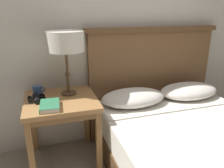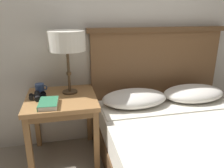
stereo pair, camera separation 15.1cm
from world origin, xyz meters
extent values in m
cube|color=beige|center=(0.00, 0.88, 1.30)|extent=(8.00, 0.06, 2.60)
cube|color=#AD7A47|center=(-0.49, 0.57, 0.58)|extent=(0.58, 0.58, 0.04)
cube|color=brown|center=(-0.49, 0.57, 0.54)|extent=(0.55, 0.55, 0.05)
cube|color=olive|center=(-0.74, 0.31, 0.28)|extent=(0.04, 0.04, 0.57)
cube|color=olive|center=(-0.23, 0.31, 0.28)|extent=(0.04, 0.04, 0.57)
cube|color=olive|center=(-0.74, 0.82, 0.28)|extent=(0.04, 0.04, 0.57)
cube|color=olive|center=(-0.23, 0.82, 0.28)|extent=(0.04, 0.04, 0.57)
cube|color=silver|center=(0.46, -0.16, 0.35)|extent=(1.24, 1.84, 0.22)
cube|color=white|center=(0.46, 0.46, 0.46)|extent=(1.21, 0.28, 0.01)
cube|color=brown|center=(0.46, 0.81, 0.55)|extent=(1.33, 0.06, 1.10)
cube|color=brown|center=(0.46, 0.81, 1.12)|extent=(1.39, 0.10, 0.04)
ellipsoid|color=silver|center=(0.16, 0.57, 0.53)|extent=(0.60, 0.36, 0.15)
ellipsoid|color=silver|center=(0.76, 0.57, 0.53)|extent=(0.60, 0.36, 0.15)
cylinder|color=#4C3823|center=(-0.41, 0.66, 0.61)|extent=(0.13, 0.13, 0.01)
cylinder|color=#4C3823|center=(-0.41, 0.66, 0.80)|extent=(0.02, 0.02, 0.36)
sphere|color=#4C3823|center=(-0.41, 0.66, 0.78)|extent=(0.04, 0.04, 0.04)
cylinder|color=silver|center=(-0.41, 0.66, 1.06)|extent=(0.31, 0.31, 0.16)
cube|color=silver|center=(-0.58, 0.41, 0.62)|extent=(0.15, 0.22, 0.03)
cube|color=#337F56|center=(-0.58, 0.41, 0.64)|extent=(0.15, 0.22, 0.00)
cube|color=#337F56|center=(-0.65, 0.41, 0.62)|extent=(0.02, 0.21, 0.04)
cylinder|color=black|center=(-0.67, 0.54, 0.62)|extent=(0.06, 0.10, 0.04)
cylinder|color=black|center=(-0.63, 0.55, 0.62)|extent=(0.05, 0.02, 0.05)
cylinder|color=black|center=(-0.72, 0.54, 0.62)|extent=(0.04, 0.02, 0.04)
cylinder|color=black|center=(-0.68, 0.61, 0.62)|extent=(0.06, 0.10, 0.04)
cylinder|color=black|center=(-0.63, 0.61, 0.62)|extent=(0.05, 0.02, 0.05)
cylinder|color=black|center=(-0.73, 0.60, 0.62)|extent=(0.04, 0.02, 0.04)
cube|color=black|center=(-0.68, 0.58, 0.63)|extent=(0.06, 0.04, 0.01)
cylinder|color=black|center=(-0.68, 0.58, 0.64)|extent=(0.02, 0.01, 0.02)
cylinder|color=#334C84|center=(-0.67, 0.70, 0.64)|extent=(0.08, 0.08, 0.08)
torus|color=#334C84|center=(-0.63, 0.70, 0.65)|extent=(0.05, 0.01, 0.05)
camera|label=1|loc=(-0.58, -1.15, 1.28)|focal=35.00mm
camera|label=2|loc=(-0.44, -1.19, 1.28)|focal=35.00mm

